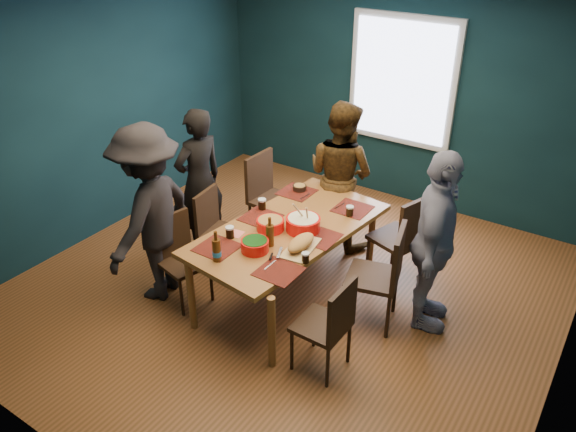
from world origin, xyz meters
name	(u,v)px	position (x,y,z in m)	size (l,w,h in m)	color
room	(304,155)	(0.00, 0.27, 1.37)	(5.01, 5.01, 2.71)	brown
dining_table	(289,234)	(0.04, -0.05, 0.69)	(1.23, 2.10, 0.76)	olive
chair_left_far	(267,191)	(-0.78, 0.73, 0.59)	(0.48, 0.48, 1.01)	black
chair_left_mid	(215,224)	(-0.87, -0.07, 0.51)	(0.44, 0.44, 0.88)	black
chair_left_near	(178,252)	(-0.81, -0.68, 0.52)	(0.48, 0.48, 0.89)	black
chair_right_far	(405,234)	(0.90, 0.72, 0.59)	(0.58, 0.58, 1.01)	black
chair_right_mid	(384,270)	(0.99, 0.04, 0.58)	(0.55, 0.55, 1.00)	black
chair_right_near	(331,321)	(0.90, -0.75, 0.52)	(0.41, 0.41, 0.89)	black
person_far_left	(199,181)	(-1.27, 0.17, 0.81)	(0.59, 0.39, 1.61)	black
person_back	(340,175)	(-0.06, 1.11, 0.83)	(0.80, 0.63, 1.65)	black
person_right	(434,243)	(1.32, 0.29, 0.85)	(1.00, 0.42, 1.71)	silver
person_near_left	(150,215)	(-1.06, -0.74, 0.88)	(1.14, 0.66, 1.77)	black
bowl_salad	(270,224)	(-0.09, -0.18, 0.82)	(0.26, 0.26, 0.11)	red
bowl_dumpling	(303,223)	(0.17, -0.02, 0.83)	(0.32, 0.32, 0.30)	red
bowl_herbs	(255,245)	(0.01, -0.55, 0.82)	(0.25, 0.25, 0.11)	red
cutting_board	(301,244)	(0.33, -0.31, 0.81)	(0.30, 0.56, 0.12)	tan
small_bowl	(300,188)	(-0.30, 0.66, 0.79)	(0.15, 0.15, 0.06)	black
beer_bottle_a	(217,250)	(-0.17, -0.85, 0.86)	(0.08, 0.08, 0.29)	#48260C
beer_bottle_b	(270,235)	(0.07, -0.40, 0.87)	(0.07, 0.07, 0.28)	#48260C
cola_glass_a	(230,232)	(-0.31, -0.50, 0.82)	(0.08, 0.08, 0.11)	black
cola_glass_b	(305,257)	(0.47, -0.46, 0.81)	(0.07, 0.07, 0.09)	black
cola_glass_c	(350,211)	(0.41, 0.46, 0.82)	(0.08, 0.08, 0.10)	black
cola_glass_d	(262,204)	(-0.38, 0.10, 0.82)	(0.08, 0.08, 0.11)	black
napkin_a	(326,237)	(0.42, -0.02, 0.76)	(0.16, 0.16, 0.00)	#EB6E63
napkin_b	(236,234)	(-0.31, -0.42, 0.76)	(0.13, 0.13, 0.00)	#EB6E63
napkin_c	(274,274)	(0.36, -0.75, 0.76)	(0.13, 0.13, 0.00)	#EB6E63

